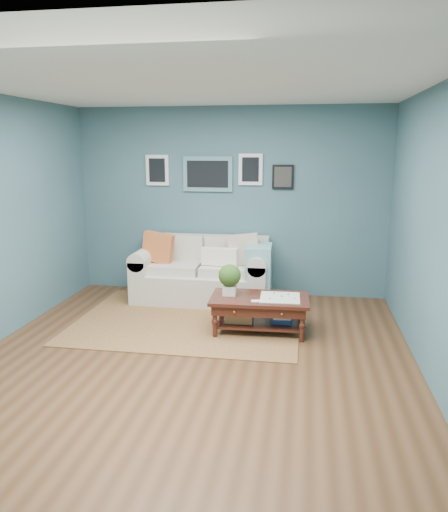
# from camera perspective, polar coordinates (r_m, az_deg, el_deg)

# --- Properties ---
(room_shell) EXTENTS (5.00, 5.02, 2.70)m
(room_shell) POSITION_cam_1_polar(r_m,az_deg,el_deg) (4.89, -3.71, 3.28)
(room_shell) COLOR brown
(room_shell) RESTS_ON ground
(area_rug) EXTENTS (2.75, 2.20, 0.01)m
(area_rug) POSITION_cam_1_polar(r_m,az_deg,el_deg) (6.33, -4.02, -7.29)
(area_rug) COLOR brown
(area_rug) RESTS_ON ground
(loveseat) EXTENTS (1.92, 0.87, 0.99)m
(loveseat) POSITION_cam_1_polar(r_m,az_deg,el_deg) (7.02, -1.84, -1.90)
(loveseat) COLOR beige
(loveseat) RESTS_ON ground
(coffee_table) EXTENTS (1.15, 0.70, 0.79)m
(coffee_table) POSITION_cam_1_polar(r_m,az_deg,el_deg) (5.86, 3.50, -5.34)
(coffee_table) COLOR #34170D
(coffee_table) RESTS_ON ground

